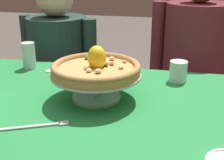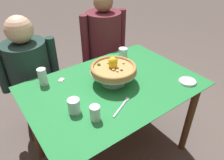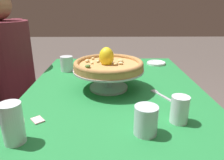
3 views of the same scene
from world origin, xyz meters
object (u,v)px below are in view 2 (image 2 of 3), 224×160
pizza (113,68)px  dinner_fork (122,106)px  pizza_stand (113,75)px  side_plate (188,81)px  water_glass_back_left (43,78)px  diner_right (104,53)px  diner_left (32,81)px  water_glass_side_left (74,107)px  water_glass_front_left (95,114)px  water_glass_back_right (123,54)px  sugar_packet (61,80)px

pizza → dinner_fork: 0.31m
pizza_stand → side_plate: size_ratio=2.67×
water_glass_back_left → diner_right: (0.82, 0.40, -0.20)m
diner_left → pizza: bearing=-56.5°
water_glass_side_left → side_plate: water_glass_side_left is taller
water_glass_front_left → pizza_stand: bearing=37.9°
pizza → water_glass_back_left: pizza is taller
pizza → diner_left: 0.84m
side_plate → water_glass_back_right: bearing=103.9°
water_glass_side_left → dinner_fork: (0.27, -0.13, -0.04)m
side_plate → sugar_packet: 0.96m
sugar_packet → diner_left: bearing=107.8°
sugar_packet → diner_left: (-0.13, 0.40, -0.18)m
pizza → water_glass_side_left: 0.42m
water_glass_back_left → sugar_packet: 0.14m
water_glass_back_left → diner_right: size_ratio=0.10×
pizza → side_plate: pizza is taller
water_glass_back_right → dinner_fork: 0.67m
water_glass_back_left → water_glass_side_left: bearing=-84.3°
water_glass_back_right → sugar_packet: size_ratio=1.85×
water_glass_side_left → side_plate: (0.84, -0.21, -0.03)m
dinner_fork → diner_left: 0.98m
water_glass_side_left → sugar_packet: bearing=77.4°
diner_left → pizza_stand: bearing=-56.5°
water_glass_side_left → water_glass_back_right: 0.79m
water_glass_front_left → water_glass_back_left: water_glass_back_left is taller
sugar_packet → diner_right: size_ratio=0.04×
sugar_packet → side_plate: bearing=-38.0°
pizza_stand → diner_right: 0.82m
water_glass_side_left → water_glass_front_left: size_ratio=0.98×
water_glass_back_right → water_glass_back_left: 0.74m
diner_left → sugar_packet: bearing=-72.2°
water_glass_back_right → water_glass_front_left: bearing=-140.6°
water_glass_side_left → water_glass_back_left: size_ratio=0.74×
diner_left → water_glass_back_left: bearing=-89.6°
water_glass_back_right → side_plate: bearing=-76.1°
water_glass_side_left → diner_left: bearing=93.2°
water_glass_side_left → dinner_fork: 0.31m
pizza → water_glass_front_left: 0.42m
pizza_stand → diner_left: bearing=123.5°
water_glass_back_left → diner_left: size_ratio=0.11×
sugar_packet → diner_left: diner_left is taller
sugar_packet → pizza: bearing=-39.9°
pizza_stand → water_glass_front_left: 0.41m
pizza → water_glass_back_right: bearing=40.9°
water_glass_back_right → water_glass_back_left: water_glass_back_left is taller
water_glass_front_left → water_glass_back_right: bearing=39.4°
water_glass_side_left → dinner_fork: bearing=-26.0°
water_glass_front_left → dinner_fork: bearing=-0.8°
water_glass_front_left → diner_left: (-0.11, 0.91, -0.22)m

